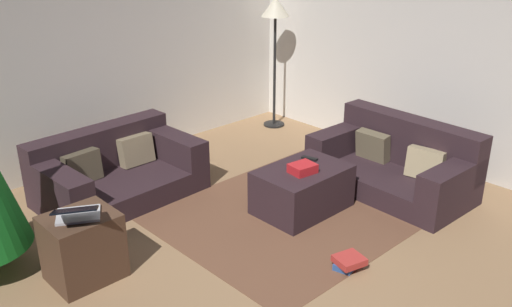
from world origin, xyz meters
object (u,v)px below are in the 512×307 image
gift_box (303,168)px  book_stack (348,262)px  laptop (77,213)px  corner_lamp (275,17)px  couch_right (396,164)px  tv_remote (310,158)px  side_table (83,247)px  ottoman (302,189)px  couch_left (115,171)px

gift_box → book_stack: size_ratio=0.85×
laptop → corner_lamp: 4.00m
couch_right → tv_remote: couch_right is taller
side_table → book_stack: size_ratio=2.00×
couch_right → ottoman: couch_right is taller
gift_box → book_stack: bearing=-114.7°
book_stack → corner_lamp: size_ratio=0.16×
tv_remote → couch_right: bearing=-42.8°
corner_lamp → gift_box: bearing=-129.3°
ottoman → corner_lamp: 2.73m
gift_box → corner_lamp: bearing=50.7°
side_table → laptop: 0.33m
tv_remote → laptop: 2.30m
couch_left → laptop: laptop is taller
tv_remote → side_table: (-2.25, 0.30, -0.17)m
couch_left → corner_lamp: corner_lamp is taller
laptop → corner_lamp: corner_lamp is taller
side_table → laptop: size_ratio=1.05×
couch_right → gift_box: 1.18m
couch_left → side_table: couch_left is taller
ottoman → tv_remote: 0.33m
ottoman → gift_box: size_ratio=3.81×
couch_left → ottoman: size_ratio=1.82×
couch_right → book_stack: 1.64m
corner_lamp → side_table: bearing=-157.4°
ottoman → tv_remote: bearing=26.4°
gift_box → side_table: side_table is taller
tv_remote → ottoman: bearing=-168.5°
couch_left → side_table: bearing=48.1°
couch_left → tv_remote: (1.33, -1.41, 0.18)m
corner_lamp → couch_left: bearing=-171.9°
couch_right → gift_box: (-1.12, 0.29, 0.20)m
book_stack → tv_remote: bearing=56.6°
tv_remote → book_stack: tv_remote is taller
ottoman → tv_remote: (0.21, 0.11, 0.22)m
couch_right → gift_box: couch_right is taller
tv_remote → corner_lamp: 2.44m
couch_right → side_table: (-3.09, 0.75, -0.00)m
laptop → couch_left: bearing=50.7°
tv_remote → corner_lamp: corner_lamp is taller
gift_box → side_table: 2.04m
gift_box → ottoman: bearing=39.2°
corner_lamp → book_stack: bearing=-125.3°
couch_right → couch_left: bearing=51.2°
side_table → corner_lamp: bearing=22.6°
side_table → gift_box: bearing=-13.2°
ottoman → gift_box: bearing=-140.8°
ottoman → laptop: bearing=170.3°
side_table → corner_lamp: 4.04m
tv_remote → laptop: bearing=158.9°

